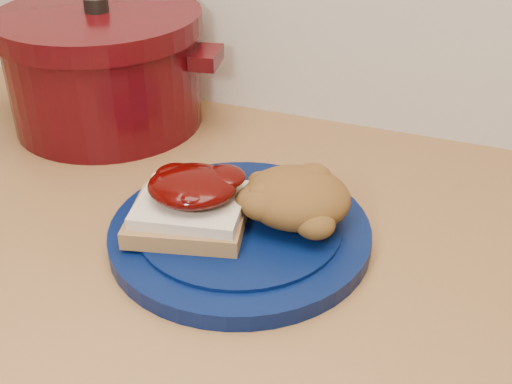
% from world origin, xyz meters
% --- Properties ---
extents(plate, '(0.31, 0.31, 0.02)m').
position_xyz_m(plate, '(-0.06, 1.49, 0.91)').
color(plate, '#04103A').
rests_on(plate, wood_countertop).
extents(sandwich, '(0.14, 0.13, 0.06)m').
position_xyz_m(sandwich, '(-0.11, 1.47, 0.95)').
color(sandwich, olive).
rests_on(sandwich, plate).
extents(stuffing_mound, '(0.12, 0.11, 0.06)m').
position_xyz_m(stuffing_mound, '(-0.01, 1.51, 0.95)').
color(stuffing_mound, brown).
rests_on(stuffing_mound, plate).
extents(dutch_oven, '(0.33, 0.32, 0.17)m').
position_xyz_m(dutch_oven, '(-0.34, 1.69, 0.98)').
color(dutch_oven, '#3C0609').
rests_on(dutch_oven, wood_countertop).
extents(pepper_grinder, '(0.06, 0.06, 0.14)m').
position_xyz_m(pepper_grinder, '(-0.36, 1.68, 0.97)').
color(pepper_grinder, black).
rests_on(pepper_grinder, wood_countertop).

